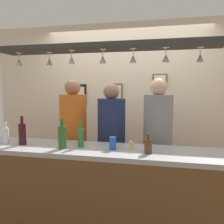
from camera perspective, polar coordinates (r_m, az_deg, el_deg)
The scene contains 23 objects.
back_wall at distance 3.65m, azimuth 3.42°, elevation 1.16°, with size 4.40×0.06×2.60m, color beige.
bar_counter at distance 2.26m, azimuth -3.51°, elevation -17.97°, with size 2.70×0.55×1.01m.
overhead_glass_rack at distance 2.30m, azimuth -2.25°, elevation 15.59°, with size 2.20×0.36×0.04m, color black.
hanging_wineglass_far_left at distance 2.65m, azimuth -21.86°, elevation 11.46°, with size 0.07×0.07×0.13m.
hanging_wineglass_left at distance 2.52m, azimuth -15.12°, elevation 11.98°, with size 0.07×0.07×0.13m.
hanging_wineglass_center_left at distance 2.34m, azimuth -9.89°, elevation 12.58°, with size 0.07×0.07×0.13m.
hanging_wineglass_center at distance 2.25m, azimuth -2.28°, elevation 12.93°, with size 0.07×0.07×0.13m.
hanging_wineglass_center_right at distance 2.22m, azimuth 5.21°, elevation 13.03°, with size 0.07×0.07×0.13m.
hanging_wineglass_right at distance 2.20m, azimuth 13.12°, elevation 12.96°, with size 0.07×0.07×0.13m.
hanging_wineglass_far_right at distance 2.29m, azimuth 20.84°, elevation 12.46°, with size 0.07×0.07×0.13m.
person_left_orange_shirt at distance 3.02m, azimuth -9.48°, elevation -5.00°, with size 0.34×0.34×1.71m.
person_middle_navy_shirt at distance 2.88m, azimuth -0.14°, elevation -6.18°, with size 0.34×0.34×1.66m.
person_right_grey_shirt at distance 2.80m, azimuth 11.19°, elevation -5.81°, with size 0.34×0.34×1.71m.
bottle_champagne_green at distance 2.32m, azimuth -12.14°, elevation -5.92°, with size 0.08×0.08×0.30m.
bottle_beer_brown_stubby at distance 2.14m, azimuth 8.88°, elevation -8.17°, with size 0.07×0.07×0.18m.
bottle_beer_green_import at distance 2.35m, azimuth -7.72°, elevation -6.04°, with size 0.06×0.06×0.26m.
bottle_wine_dark_red at distance 2.61m, azimuth -21.18°, elevation -4.91°, with size 0.08×0.08×0.30m.
bottle_soda_clear at distance 2.71m, azimuth -24.64°, elevation -5.20°, with size 0.06×0.06×0.23m.
drink_can at distance 2.25m, azimuth 0.19°, elevation -7.67°, with size 0.07×0.07×0.12m, color #1E4CB2.
cupcake at distance 2.30m, azimuth 4.75°, elevation -8.04°, with size 0.06×0.06×0.08m.
picture_frame_caricature at distance 3.80m, azimuth -8.20°, elevation 4.21°, with size 0.26×0.02×0.34m.
picture_frame_upper_small at distance 3.55m, azimuth 11.68°, elevation 7.75°, with size 0.22×0.02×0.18m.
picture_frame_crest at distance 3.62m, azimuth 1.17°, elevation 5.00°, with size 0.18×0.02×0.26m.
Camera 1 is at (0.58, -2.49, 1.59)m, focal length 37.18 mm.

